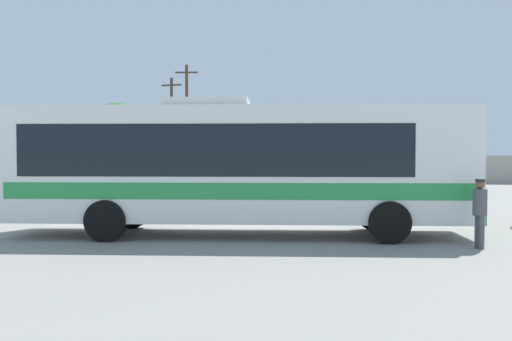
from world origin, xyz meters
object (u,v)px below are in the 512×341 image
Objects in this scene: attendant_by_bus_door at (480,209)px; utility_pole_near at (187,120)px; parked_car_leftmost_black at (114,172)px; roadside_tree_midleft at (204,130)px; utility_pole_far at (172,126)px; roadside_tree_left at (118,128)px; coach_bus_white_green at (236,163)px; parked_car_second_grey at (205,173)px.

utility_pole_near is (-15.13, 30.08, 3.82)m from attendant_by_bus_door.
roadside_tree_midleft is at bearing 65.40° from parked_car_leftmost_black.
roadside_tree_left is at bearing 167.39° from utility_pole_far.
coach_bus_white_green reaches higher than attendant_by_bus_door.
parked_car_second_grey is at bearing -76.32° from roadside_tree_midleft.
attendant_by_bus_door is 30.16m from parked_car_leftmost_black.
attendant_by_bus_door is at bearing -12.08° from coach_bus_white_green.
attendant_by_bus_door is 0.18× the size of utility_pole_near.
roadside_tree_midleft is at bearing 113.61° from attendant_by_bus_door.
utility_pole_near reaches higher than utility_pole_far.
attendant_by_bus_door is 39.10m from roadside_tree_left.
roadside_tree_left is 7.41m from roadside_tree_midleft.
utility_pole_far reaches higher than attendant_by_bus_door.
roadside_tree_left is at bearing 110.17° from parked_car_leftmost_black.
utility_pole_far is at bearing -12.61° from roadside_tree_left.
coach_bus_white_green is at bearing -74.53° from parked_car_second_grey.
parked_car_second_grey is 12.94m from roadside_tree_left.
coach_bus_white_green is 1.34× the size of utility_pole_near.
attendant_by_bus_door is 0.36× the size of parked_car_second_grey.
utility_pole_near is at bearing 107.72° from coach_bus_white_green.
utility_pole_near is 1.42× the size of roadside_tree_left.
attendant_by_bus_door is 0.25× the size of roadside_tree_left.
parked_car_leftmost_black is 0.72× the size of roadside_tree_left.
coach_bus_white_green is at bearing -60.50° from parked_car_leftmost_black.
roadside_tree_midleft is (-8.47, 31.68, 2.08)m from coach_bus_white_green.
utility_pole_near reaches higher than attendant_by_bus_door.
parked_car_second_grey is at bearing 105.47° from coach_bus_white_green.
utility_pole_near is at bearing -18.47° from roadside_tree_left.
roadside_tree_midleft is (0.73, 2.87, -0.72)m from utility_pole_near.
coach_bus_white_green is 32.86m from roadside_tree_midleft.
roadside_tree_left is at bearing 123.99° from attendant_by_bus_door.
parked_car_leftmost_black reaches higher than parked_car_second_grey.
utility_pole_far is at bearing 145.36° from utility_pole_near.
roadside_tree_left is 1.08× the size of roadside_tree_midleft.
parked_car_second_grey is (6.35, 0.50, -0.03)m from parked_car_leftmost_black.
coach_bus_white_green is 1.48× the size of utility_pole_far.
coach_bus_white_green is 2.06× the size of roadside_tree_midleft.
parked_car_second_grey is (-6.35, 22.95, -1.16)m from coach_bus_white_green.
parked_car_second_grey is 9.55m from roadside_tree_midleft.
coach_bus_white_green is 7.58× the size of attendant_by_bus_door.
roadside_tree_midleft is (4.23, 9.23, 3.21)m from parked_car_leftmost_black.
parked_car_leftmost_black is 0.56× the size of utility_pole_far.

